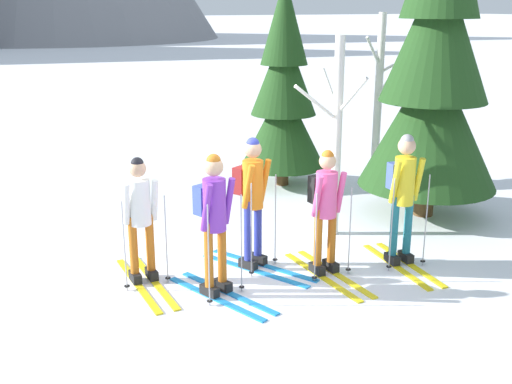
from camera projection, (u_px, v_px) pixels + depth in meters
ground_plane at (254, 278)px, 8.19m from camera, size 400.00×400.00×0.00m
skier_in_white at (140, 216)px, 7.84m from camera, size 0.61×1.78×1.66m
skier_in_purple at (214, 216)px, 7.46m from camera, size 0.85×1.68×1.79m
skier_in_orange at (252, 195)px, 8.26m from camera, size 1.05×1.72×1.81m
skier_in_pink at (325, 206)px, 8.10m from camera, size 0.61×1.72×1.69m
skier_in_yellow at (403, 191)px, 8.38m from camera, size 0.61×1.65×1.83m
pine_tree_near at (435, 66)px, 9.95m from camera, size 2.28×2.28×5.50m
pine_tree_mid at (284, 93)px, 11.94m from camera, size 1.66×1.66×4.01m
birch_tree_tall at (336, 135)px, 9.33m from camera, size 0.89×1.08×3.04m
birch_tree_slender at (379, 99)px, 11.86m from camera, size 1.24×1.11×3.33m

